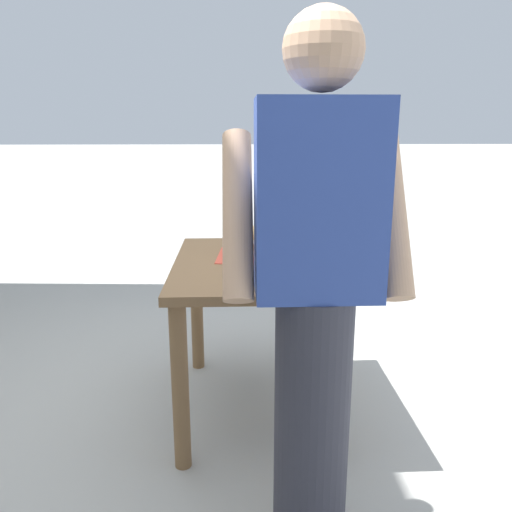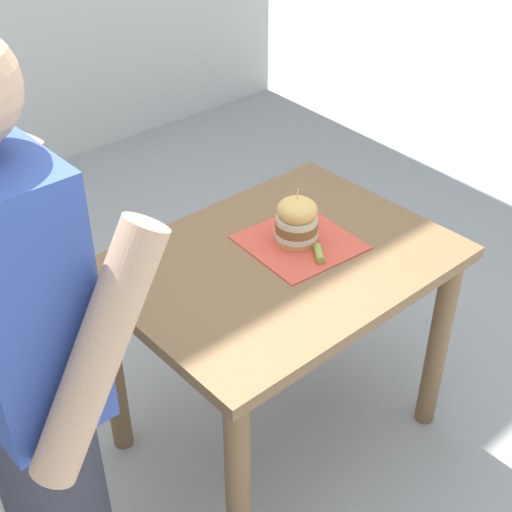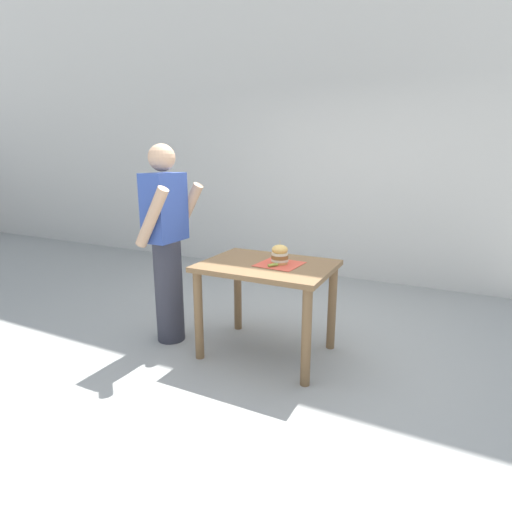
# 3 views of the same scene
# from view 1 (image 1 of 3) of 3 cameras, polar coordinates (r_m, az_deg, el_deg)

# --- Properties ---
(ground_plane) EXTENTS (80.00, 80.00, 0.00)m
(ground_plane) POSITION_cam_1_polar(r_m,az_deg,el_deg) (2.66, -0.09, -16.74)
(ground_plane) COLOR #9E9E99
(patio_table) EXTENTS (0.76, 1.02, 0.77)m
(patio_table) POSITION_cam_1_polar(r_m,az_deg,el_deg) (2.40, -0.10, -3.82)
(patio_table) COLOR brown
(patio_table) RESTS_ON ground
(serving_paper) EXTENTS (0.35, 0.35, 0.00)m
(serving_paper) POSITION_cam_1_polar(r_m,az_deg,el_deg) (2.45, -0.60, 0.06)
(serving_paper) COLOR #D64C38
(serving_paper) RESTS_ON patio_table
(sandwich) EXTENTS (0.14, 0.14, 0.19)m
(sandwich) POSITION_cam_1_polar(r_m,az_deg,el_deg) (2.43, -0.88, 1.78)
(sandwich) COLOR #E5B25B
(sandwich) RESTS_ON serving_paper
(pickle_spear) EXTENTS (0.08, 0.07, 0.02)m
(pickle_spear) POSITION_cam_1_polar(r_m,az_deg,el_deg) (2.44, 1.69, 0.32)
(pickle_spear) COLOR #8EA83D
(pickle_spear) RESTS_ON serving_paper
(diner_across_table) EXTENTS (0.55, 0.35, 1.69)m
(diner_across_table) POSITION_cam_1_polar(r_m,az_deg,el_deg) (1.51, 6.79, -4.80)
(diner_across_table) COLOR #33333D
(diner_across_table) RESTS_ON ground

